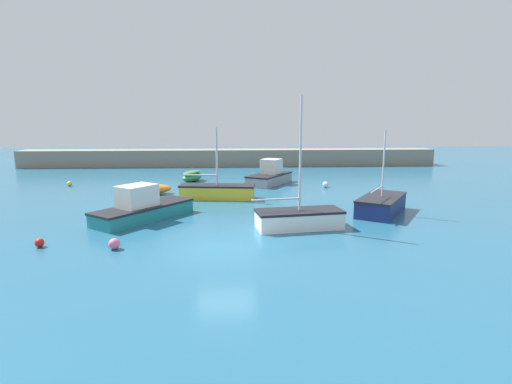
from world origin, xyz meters
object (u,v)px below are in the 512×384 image
sailboat_tall_mast (299,218)px  rowboat_with_red_cover (192,176)px  rowboat_white_midwater (148,189)px  mooring_buoy_yellow (69,184)px  mooring_buoy_red (39,243)px  mooring_buoy_pink (114,244)px  motorboat_with_cabin (142,208)px  cabin_cruiser_white (270,176)px  sailboat_twin_hulled (217,191)px  mooring_buoy_white (326,185)px  sailboat_short_mast (381,205)px

sailboat_tall_mast → rowboat_with_red_cover: bearing=105.6°
rowboat_white_midwater → mooring_buoy_yellow: (-7.08, 4.06, -0.18)m
rowboat_white_midwater → mooring_buoy_red: 11.93m
mooring_buoy_pink → rowboat_with_red_cover: bearing=85.6°
mooring_buoy_pink → sailboat_tall_mast: bearing=19.0°
motorboat_with_cabin → cabin_cruiser_white: bearing=2.9°
sailboat_twin_hulled → mooring_buoy_pink: size_ratio=11.09×
motorboat_with_cabin → sailboat_twin_hulled: 6.68m
sailboat_tall_mast → rowboat_with_red_cover: 16.72m
mooring_buoy_white → cabin_cruiser_white: bearing=153.6°
mooring_buoy_yellow → sailboat_twin_hulled: bearing=-25.7°
sailboat_twin_hulled → mooring_buoy_white: size_ratio=11.10×
sailboat_twin_hulled → mooring_buoy_white: (8.34, 3.99, -0.28)m
rowboat_with_red_cover → mooring_buoy_white: size_ratio=6.64×
sailboat_short_mast → mooring_buoy_white: bearing=41.5°
cabin_cruiser_white → mooring_buoy_white: (4.22, -2.09, -0.44)m
mooring_buoy_yellow → mooring_buoy_red: mooring_buoy_yellow is taller
mooring_buoy_white → mooring_buoy_red: size_ratio=1.22×
rowboat_with_red_cover → mooring_buoy_pink: bearing=-162.9°
mooring_buoy_red → sailboat_tall_mast: bearing=11.6°
sailboat_twin_hulled → mooring_buoy_red: 12.25m
mooring_buoy_red → mooring_buoy_pink: bearing=-8.3°
rowboat_white_midwater → mooring_buoy_red: bearing=64.5°
mooring_buoy_yellow → mooring_buoy_red: bearing=-72.5°
rowboat_white_midwater → cabin_cruiser_white: cabin_cruiser_white is taller
sailboat_tall_mast → rowboat_with_red_cover: size_ratio=2.08×
motorboat_with_cabin → cabin_cruiser_white: 14.02m
sailboat_short_mast → sailboat_twin_hulled: sailboat_twin_hulled is taller
motorboat_with_cabin → sailboat_twin_hulled: bearing=2.7°
rowboat_white_midwater → sailboat_short_mast: bearing=140.3°
sailboat_twin_hulled → rowboat_with_red_cover: bearing=115.0°
sailboat_tall_mast → sailboat_twin_hulled: (-4.33, 7.63, 0.01)m
sailboat_twin_hulled → mooring_buoy_yellow: bearing=161.4°
mooring_buoy_white → mooring_buoy_yellow: bearing=174.9°
rowboat_white_midwater → mooring_buoy_yellow: size_ratio=9.31×
sailboat_short_mast → sailboat_twin_hulled: (-9.52, 4.82, -0.00)m
motorboat_with_cabin → mooring_buoy_yellow: (-8.30, 11.31, -0.46)m
cabin_cruiser_white → mooring_buoy_white: 4.73m
cabin_cruiser_white → sailboat_tall_mast: bearing=33.4°
sailboat_tall_mast → motorboat_with_cabin: sailboat_tall_mast is taller
cabin_cruiser_white → mooring_buoy_red: 19.60m
mooring_buoy_red → motorboat_with_cabin: bearing=53.6°
mooring_buoy_yellow → mooring_buoy_pink: bearing=-63.2°
rowboat_with_red_cover → cabin_cruiser_white: bearing=-81.9°
mooring_buoy_yellow → mooring_buoy_white: 20.52m
sailboat_twin_hulled → mooring_buoy_pink: 11.15m
mooring_buoy_white → mooring_buoy_red: bearing=-137.9°
rowboat_white_midwater → sailboat_tall_mast: 13.25m
rowboat_white_midwater → mooring_buoy_pink: (1.16, -12.22, -0.14)m
sailboat_tall_mast → motorboat_with_cabin: bearing=156.9°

